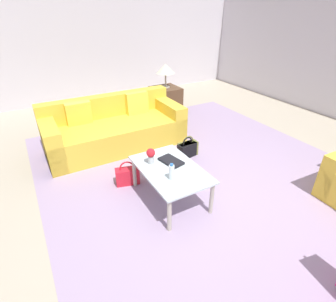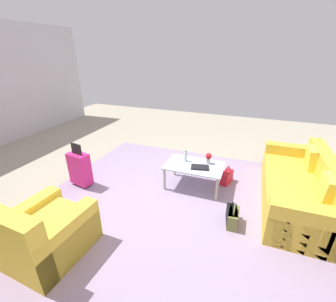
# 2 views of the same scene
# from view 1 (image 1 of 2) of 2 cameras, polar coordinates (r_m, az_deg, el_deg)

# --- Properties ---
(ground_plane) EXTENTS (12.00, 12.00, 0.00)m
(ground_plane) POSITION_cam_1_polar(r_m,az_deg,el_deg) (3.43, 11.31, -11.05)
(ground_plane) COLOR #A89E89
(wall_left) EXTENTS (0.12, 8.00, 3.10)m
(wall_left) POSITION_cam_1_polar(r_m,az_deg,el_deg) (7.23, -16.10, 23.14)
(wall_left) COLOR silver
(wall_left) RESTS_ON ground
(area_rug) EXTENTS (5.20, 4.40, 0.01)m
(area_rug) POSITION_cam_1_polar(r_m,az_deg,el_deg) (3.89, 7.96, -5.18)
(area_rug) COLOR #9984A3
(area_rug) RESTS_ON ground
(couch) EXTENTS (0.98, 2.30, 0.84)m
(couch) POSITION_cam_1_polar(r_m,az_deg,el_deg) (4.68, -11.72, 4.72)
(couch) COLOR gold
(couch) RESTS_ON ground
(coffee_table) EXTENTS (1.04, 0.67, 0.46)m
(coffee_table) POSITION_cam_1_polar(r_m,az_deg,el_deg) (3.21, 0.50, -4.68)
(coffee_table) COLOR silver
(coffee_table) RESTS_ON ground
(water_bottle) EXTENTS (0.06, 0.06, 0.20)m
(water_bottle) POSITION_cam_1_polar(r_m,az_deg,el_deg) (2.94, 0.78, -4.63)
(water_bottle) COLOR silver
(water_bottle) RESTS_ON coffee_table
(coffee_table_book) EXTENTS (0.34, 0.25, 0.03)m
(coffee_table_book) POSITION_cam_1_polar(r_m,az_deg,el_deg) (3.29, 0.66, -2.21)
(coffee_table_book) COLOR black
(coffee_table_book) RESTS_ON coffee_table
(flower_vase) EXTENTS (0.11, 0.11, 0.21)m
(flower_vase) POSITION_cam_1_polar(r_m,az_deg,el_deg) (3.22, -3.77, -0.81)
(flower_vase) COLOR #B2B7BC
(flower_vase) RESTS_ON coffee_table
(side_table) EXTENTS (0.59, 0.59, 0.56)m
(side_table) POSITION_cam_1_polar(r_m,az_deg,el_deg) (6.14, -0.51, 11.13)
(side_table) COLOR #513823
(side_table) RESTS_ON ground
(table_lamp) EXTENTS (0.40, 0.40, 0.51)m
(table_lamp) POSITION_cam_1_polar(r_m,az_deg,el_deg) (5.96, -0.54, 17.39)
(table_lamp) COLOR #ADA899
(table_lamp) RESTS_ON side_table
(handbag_black) EXTENTS (0.19, 0.34, 0.36)m
(handbag_black) POSITION_cam_1_polar(r_m,az_deg,el_deg) (4.26, 4.15, 0.25)
(handbag_black) COLOR black
(handbag_black) RESTS_ON ground
(handbag_red) EXTENTS (0.22, 0.35, 0.36)m
(handbag_red) POSITION_cam_1_polar(r_m,az_deg,el_deg) (3.66, -8.81, -5.33)
(handbag_red) COLOR red
(handbag_red) RESTS_ON ground
(handbag_olive) EXTENTS (0.14, 0.32, 0.36)m
(handbag_olive) POSITION_cam_1_polar(r_m,az_deg,el_deg) (4.29, 4.35, 0.51)
(handbag_olive) COLOR olive
(handbag_olive) RESTS_ON ground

